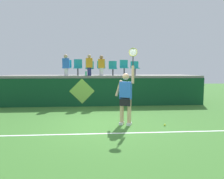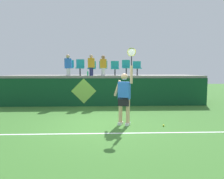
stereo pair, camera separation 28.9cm
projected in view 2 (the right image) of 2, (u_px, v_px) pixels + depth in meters
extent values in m
plane|color=#3D752D|center=(103.00, 124.00, 6.84)|extent=(40.00, 40.00, 0.00)
cube|color=#0F4223|center=(103.00, 92.00, 10.34)|extent=(10.73, 0.20, 1.42)
cube|color=gray|center=(103.00, 76.00, 11.69)|extent=(10.73, 2.96, 0.12)
cube|color=white|center=(103.00, 133.00, 5.86)|extent=(9.66, 0.08, 0.01)
cube|color=white|center=(120.00, 123.00, 6.84)|extent=(0.21, 0.29, 0.08)
cube|color=white|center=(128.00, 124.00, 6.75)|extent=(0.21, 0.29, 0.08)
cylinder|color=#DBAD84|center=(120.00, 112.00, 6.80)|extent=(0.13, 0.13, 0.87)
cylinder|color=#DBAD84|center=(128.00, 112.00, 6.71)|extent=(0.13, 0.13, 0.87)
cube|color=black|center=(124.00, 101.00, 6.72)|extent=(0.42, 0.35, 0.28)
cube|color=blue|center=(124.00, 90.00, 6.69)|extent=(0.44, 0.35, 0.57)
sphere|color=#DBAD84|center=(124.00, 77.00, 6.64)|extent=(0.22, 0.22, 0.22)
cylinder|color=#DBAD84|center=(117.00, 88.00, 6.77)|extent=(0.27, 0.19, 0.55)
cylinder|color=#DBAD84|center=(131.00, 75.00, 6.55)|extent=(0.09, 0.09, 0.58)
cylinder|color=black|center=(132.00, 61.00, 6.51)|extent=(0.03, 0.03, 0.30)
torus|color=gold|center=(132.00, 52.00, 6.48)|extent=(0.27, 0.13, 0.28)
ellipsoid|color=silver|center=(132.00, 52.00, 6.48)|extent=(0.23, 0.11, 0.24)
sphere|color=#D1E533|center=(164.00, 125.00, 6.59)|extent=(0.07, 0.07, 0.07)
cylinder|color=#26B272|center=(88.00, 74.00, 10.27)|extent=(0.07, 0.07, 0.24)
cylinder|color=#38383D|center=(69.00, 72.00, 10.92)|extent=(0.07, 0.07, 0.39)
cube|color=teal|center=(69.00, 68.00, 10.90)|extent=(0.44, 0.42, 0.05)
cube|color=teal|center=(70.00, 64.00, 11.07)|extent=(0.44, 0.04, 0.40)
cylinder|color=#38383D|center=(80.00, 72.00, 10.95)|extent=(0.07, 0.07, 0.38)
cube|color=teal|center=(80.00, 68.00, 10.93)|extent=(0.44, 0.42, 0.05)
cube|color=teal|center=(80.00, 63.00, 11.09)|extent=(0.44, 0.04, 0.45)
cylinder|color=#38383D|center=(92.00, 72.00, 10.97)|extent=(0.07, 0.07, 0.34)
cube|color=teal|center=(92.00, 69.00, 10.95)|extent=(0.44, 0.42, 0.05)
cube|color=teal|center=(92.00, 65.00, 11.12)|extent=(0.44, 0.04, 0.38)
cylinder|color=#38383D|center=(103.00, 72.00, 10.99)|extent=(0.07, 0.07, 0.38)
cube|color=teal|center=(103.00, 68.00, 10.97)|extent=(0.44, 0.42, 0.05)
cube|color=teal|center=(103.00, 64.00, 11.14)|extent=(0.44, 0.04, 0.36)
cylinder|color=#38383D|center=(115.00, 72.00, 11.02)|extent=(0.07, 0.07, 0.34)
cube|color=teal|center=(115.00, 69.00, 11.00)|extent=(0.44, 0.42, 0.05)
cube|color=teal|center=(115.00, 65.00, 11.17)|extent=(0.44, 0.04, 0.41)
cylinder|color=#38383D|center=(126.00, 72.00, 11.04)|extent=(0.07, 0.07, 0.39)
cube|color=teal|center=(126.00, 68.00, 11.02)|extent=(0.44, 0.42, 0.05)
cube|color=teal|center=(126.00, 64.00, 11.19)|extent=(0.44, 0.04, 0.42)
cylinder|color=#38383D|center=(137.00, 72.00, 11.07)|extent=(0.07, 0.07, 0.37)
cube|color=teal|center=(137.00, 68.00, 11.05)|extent=(0.44, 0.42, 0.05)
cube|color=teal|center=(137.00, 65.00, 11.22)|extent=(0.44, 0.04, 0.37)
cylinder|color=navy|center=(91.00, 72.00, 10.61)|extent=(0.20, 0.20, 0.42)
cube|color=orange|center=(91.00, 63.00, 10.57)|extent=(0.34, 0.20, 0.49)
sphere|color=#DBAD84|center=(91.00, 56.00, 10.53)|extent=(0.19, 0.19, 0.19)
cylinder|color=white|center=(103.00, 72.00, 10.61)|extent=(0.20, 0.20, 0.40)
cube|color=orange|center=(103.00, 64.00, 10.57)|extent=(0.34, 0.20, 0.47)
sphere|color=#A87A56|center=(103.00, 57.00, 10.54)|extent=(0.20, 0.20, 0.20)
cylinder|color=white|center=(68.00, 72.00, 10.59)|extent=(0.20, 0.20, 0.38)
cube|color=blue|center=(68.00, 63.00, 10.54)|extent=(0.34, 0.20, 0.51)
sphere|color=#DBAD84|center=(68.00, 56.00, 10.51)|extent=(0.21, 0.21, 0.21)
cube|color=#0F4223|center=(84.00, 106.00, 10.27)|extent=(0.90, 0.01, 0.00)
plane|color=#8CC64C|center=(84.00, 91.00, 10.19)|extent=(1.27, 0.00, 1.27)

